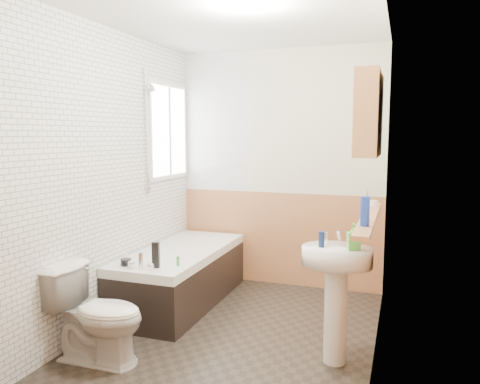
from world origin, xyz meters
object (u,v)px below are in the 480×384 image
Objects in this scene: pine_shelf at (369,218)px; sink at (336,281)px; toilet at (97,315)px; bathtub at (181,275)px; medicine_cabinet at (369,115)px.

sink is at bearing -158.55° from pine_shelf.
pine_shelf is (0.20, 0.08, 0.44)m from sink.
toilet is 0.74× the size of sink.
bathtub is at bearing -1.57° from toilet.
bathtub is 2.03m from pine_shelf.
medicine_cabinet reaches higher than pine_shelf.
sink is 0.49m from pine_shelf.
pine_shelf reaches higher than sink.
medicine_cabinet is at bearing 115.27° from pine_shelf.
toilet is at bearing -91.36° from bathtub.
pine_shelf is at bearing 23.12° from sink.
sink is (1.57, -0.72, 0.32)m from bathtub.
toilet is at bearing -159.00° from medicine_cabinet.
pine_shelf is 2.17× the size of medicine_cabinet.
toilet is 1.11× the size of medicine_cabinet.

